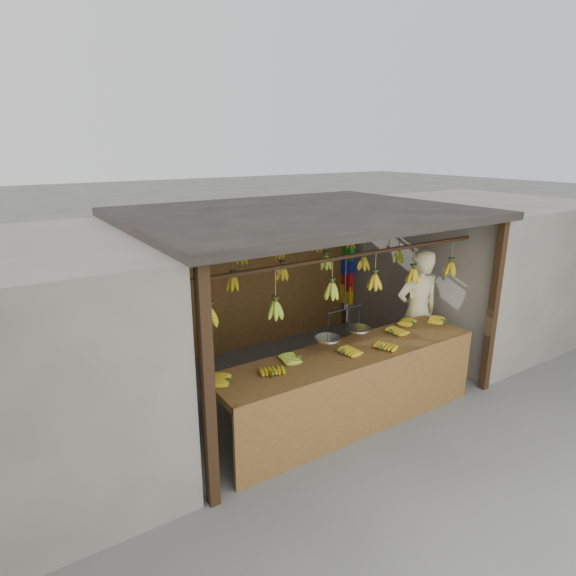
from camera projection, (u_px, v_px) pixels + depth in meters
ground at (300, 382)px, 6.70m from camera, size 80.00×80.00×0.00m
stall at (287, 239)px, 6.40m from camera, size 4.30×3.30×2.40m
neighbor_right at (473, 268)px, 8.26m from camera, size 3.00×3.00×2.30m
counter at (356, 371)px, 5.48m from camera, size 3.46×0.77×0.96m
hanging_bananas at (302, 270)px, 6.23m from camera, size 3.64×2.23×0.40m
balance_scale at (344, 330)px, 5.53m from camera, size 0.76×0.32×0.92m
vendor at (417, 312)px, 6.80m from camera, size 0.73×0.56×1.81m
bag_bundles at (347, 273)px, 8.52m from camera, size 0.08×0.26×1.13m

